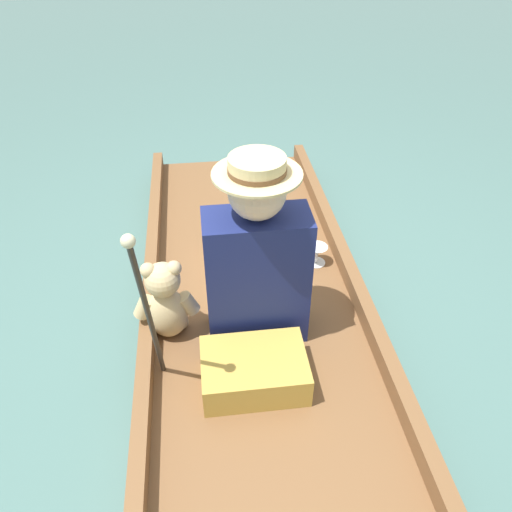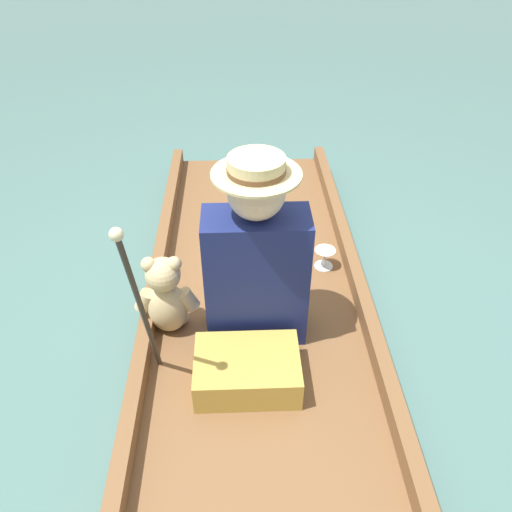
{
  "view_description": "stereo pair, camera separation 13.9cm",
  "coord_description": "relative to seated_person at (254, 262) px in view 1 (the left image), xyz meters",
  "views": [
    {
      "loc": [
        -0.21,
        -1.7,
        1.78
      ],
      "look_at": [
        -0.01,
        -0.09,
        0.51
      ],
      "focal_mm": 35.0,
      "sensor_mm": 36.0,
      "label": 1
    },
    {
      "loc": [
        -0.07,
        -1.71,
        1.78
      ],
      "look_at": [
        -0.01,
        -0.09,
        0.51
      ],
      "focal_mm": 35.0,
      "sensor_mm": 36.0,
      "label": 2
    }
  ],
  "objects": [
    {
      "name": "wine_glass",
      "position": [
        0.37,
        0.35,
        -0.25
      ],
      "size": [
        0.11,
        0.11,
        0.11
      ],
      "color": "silver",
      "rests_on": "punt_boat"
    },
    {
      "name": "punt_boat",
      "position": [
        0.01,
        0.03,
        -0.37
      ],
      "size": [
        1.06,
        3.1,
        0.2
      ],
      "color": "brown",
      "rests_on": "ground_plane"
    },
    {
      "name": "seated_person",
      "position": [
        0.0,
        0.0,
        0.0
      ],
      "size": [
        0.43,
        0.8,
        0.87
      ],
      "rotation": [
        0.0,
        0.0,
        0.15
      ],
      "color": "white",
      "rests_on": "punt_boat"
    },
    {
      "name": "walking_cane",
      "position": [
        -0.42,
        -0.41,
        0.18
      ],
      "size": [
        0.04,
        0.26,
        0.86
      ],
      "color": "#2D2823",
      "rests_on": "punt_boat"
    },
    {
      "name": "teddy_bear",
      "position": [
        -0.39,
        -0.06,
        -0.13
      ],
      "size": [
        0.29,
        0.17,
        0.41
      ],
      "color": "tan",
      "rests_on": "punt_boat"
    },
    {
      "name": "seat_cushion",
      "position": [
        -0.05,
        -0.38,
        -0.25
      ],
      "size": [
        0.42,
        0.29,
        0.15
      ],
      "color": "#B7933D",
      "rests_on": "punt_boat"
    },
    {
      "name": "ground_plane",
      "position": [
        0.01,
        0.03,
        -0.43
      ],
      "size": [
        16.0,
        16.0,
        0.0
      ],
      "primitive_type": "plane",
      "color": "#476B66"
    }
  ]
}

